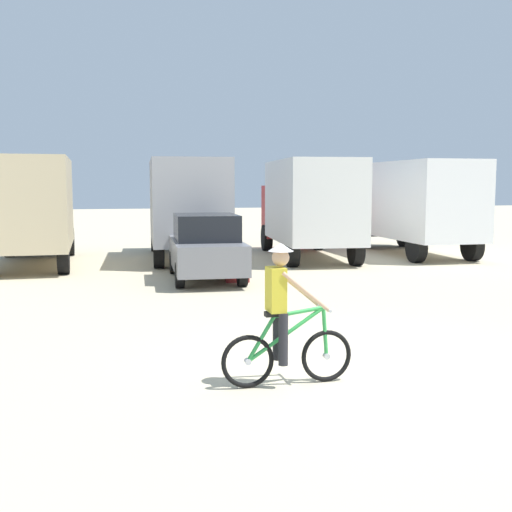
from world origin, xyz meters
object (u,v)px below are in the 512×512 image
(box_truck_white_box, at_px, (309,204))
(box_truck_avon_van, at_px, (414,203))
(sedan_parked, at_px, (206,247))
(box_truck_tan_camper, at_px, (31,206))
(box_truck_grey_hauler, at_px, (187,204))
(supply_crate, at_px, (237,273))
(cyclist_orange_shirt, at_px, (283,320))

(box_truck_white_box, xyz_separation_m, box_truck_avon_van, (4.07, 0.17, 0.00))
(sedan_parked, bearing_deg, box_truck_white_box, 44.38)
(box_truck_tan_camper, height_order, box_truck_grey_hauler, same)
(box_truck_white_box, xyz_separation_m, supply_crate, (-3.51, -4.56, -1.66))
(box_truck_avon_van, height_order, supply_crate, box_truck_avon_van)
(box_truck_grey_hauler, height_order, box_truck_avon_van, same)
(box_truck_tan_camper, relative_size, sedan_parked, 1.58)
(sedan_parked, height_order, supply_crate, sedan_parked)
(box_truck_avon_van, xyz_separation_m, supply_crate, (-7.58, -4.73, -1.66))
(box_truck_avon_van, height_order, sedan_parked, box_truck_avon_van)
(box_truck_grey_hauler, distance_m, box_truck_avon_van, 8.21)
(box_truck_grey_hauler, bearing_deg, sedan_parked, -91.83)
(box_truck_grey_hauler, bearing_deg, box_truck_white_box, -10.18)
(box_truck_tan_camper, distance_m, box_truck_avon_van, 13.15)
(box_truck_tan_camper, distance_m, box_truck_grey_hauler, 5.00)
(box_truck_tan_camper, xyz_separation_m, box_truck_white_box, (9.09, -0.12, 0.00))
(box_truck_tan_camper, height_order, box_truck_white_box, same)
(box_truck_grey_hauler, relative_size, box_truck_avon_van, 1.02)
(supply_crate, bearing_deg, cyclist_orange_shirt, -98.28)
(box_truck_tan_camper, bearing_deg, box_truck_grey_hauler, 7.08)
(box_truck_grey_hauler, relative_size, cyclist_orange_shirt, 3.78)
(sedan_parked, distance_m, supply_crate, 1.08)
(box_truck_tan_camper, bearing_deg, box_truck_white_box, -0.78)
(box_truck_white_box, distance_m, supply_crate, 5.99)
(cyclist_orange_shirt, bearing_deg, box_truck_tan_camper, 107.64)
(box_truck_white_box, relative_size, box_truck_avon_van, 1.02)
(box_truck_avon_van, bearing_deg, supply_crate, -148.02)
(box_truck_avon_van, bearing_deg, sedan_parked, -152.43)
(box_truck_grey_hauler, bearing_deg, box_truck_avon_van, -3.99)
(box_truck_tan_camper, xyz_separation_m, sedan_parked, (4.81, -4.31, -0.99))
(cyclist_orange_shirt, bearing_deg, box_truck_white_box, 70.28)
(box_truck_white_box, bearing_deg, supply_crate, -127.58)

